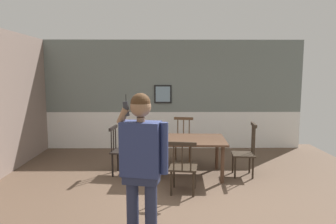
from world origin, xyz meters
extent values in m
plane|color=brown|center=(0.00, 0.00, 0.00)|extent=(7.73, 7.73, 0.00)
cube|color=slate|center=(0.00, 3.51, 1.90)|extent=(6.75, 0.12, 1.87)
cube|color=white|center=(0.00, 3.52, 0.49)|extent=(6.75, 0.14, 0.97)
cube|color=white|center=(0.00, 3.49, 0.97)|extent=(6.75, 0.05, 0.06)
cube|color=black|center=(-0.26, 3.44, 1.45)|extent=(0.45, 0.03, 0.48)
cube|color=#7B98AB|center=(-0.26, 3.42, 1.45)|extent=(0.37, 0.01, 0.40)
cube|color=#4C3323|center=(0.14, 1.29, 0.71)|extent=(1.68, 1.12, 0.04)
cylinder|color=#4C3323|center=(-0.59, 0.91, 0.34)|extent=(0.07, 0.07, 0.69)
cylinder|color=#4C3323|center=(0.84, 0.84, 0.34)|extent=(0.07, 0.07, 0.69)
cylinder|color=#4C3323|center=(-0.55, 1.75, 0.34)|extent=(0.07, 0.07, 0.69)
cylinder|color=#4C3323|center=(0.88, 1.68, 0.34)|extent=(0.07, 0.07, 0.69)
cube|color=#513823|center=(0.19, 2.16, 0.46)|extent=(0.50, 0.50, 0.03)
cube|color=#513823|center=(0.22, 2.36, 0.96)|extent=(0.44, 0.11, 0.06)
cylinder|color=#513823|center=(0.35, 2.34, 0.73)|extent=(0.02, 0.02, 0.52)
cylinder|color=#513823|center=(0.22, 2.36, 0.73)|extent=(0.02, 0.02, 0.52)
cylinder|color=#513823|center=(0.09, 2.38, 0.73)|extent=(0.02, 0.02, 0.52)
cylinder|color=#513823|center=(0.33, 1.96, 0.22)|extent=(0.04, 0.04, 0.44)
cylinder|color=#513823|center=(-0.02, 2.02, 0.22)|extent=(0.04, 0.04, 0.44)
cylinder|color=#513823|center=(0.39, 2.31, 0.22)|extent=(0.04, 0.04, 0.44)
cylinder|color=#513823|center=(0.04, 2.37, 0.22)|extent=(0.04, 0.04, 0.44)
cube|color=#2D2319|center=(0.10, 0.42, 0.43)|extent=(0.52, 0.52, 0.03)
cube|color=#2D2319|center=(0.07, 0.22, 0.88)|extent=(0.45, 0.11, 0.06)
cylinder|color=#2D2319|center=(-0.06, 0.24, 0.68)|extent=(0.02, 0.02, 0.46)
cylinder|color=#2D2319|center=(0.07, 0.22, 0.68)|extent=(0.02, 0.02, 0.46)
cylinder|color=#2D2319|center=(0.21, 0.20, 0.68)|extent=(0.02, 0.02, 0.46)
cylinder|color=#2D2319|center=(-0.05, 0.63, 0.21)|extent=(0.04, 0.04, 0.41)
cylinder|color=#2D2319|center=(0.31, 0.58, 0.21)|extent=(0.04, 0.04, 0.41)
cylinder|color=#2D2319|center=(-0.10, 0.27, 0.21)|extent=(0.04, 0.04, 0.41)
cylinder|color=#2D2319|center=(0.25, 0.22, 0.21)|extent=(0.04, 0.04, 0.41)
cube|color=black|center=(-1.02, 1.35, 0.46)|extent=(0.50, 0.50, 0.03)
cube|color=black|center=(-1.22, 1.38, 0.93)|extent=(0.10, 0.44, 0.06)
cylinder|color=black|center=(-1.20, 1.51, 0.72)|extent=(0.02, 0.02, 0.48)
cylinder|color=black|center=(-1.22, 1.38, 0.72)|extent=(0.02, 0.02, 0.48)
cylinder|color=black|center=(-1.24, 1.25, 0.72)|extent=(0.02, 0.02, 0.48)
cylinder|color=black|center=(-0.82, 1.50, 0.22)|extent=(0.04, 0.04, 0.45)
cylinder|color=black|center=(-0.87, 1.15, 0.22)|extent=(0.04, 0.04, 0.45)
cylinder|color=black|center=(-1.17, 1.55, 0.22)|extent=(0.04, 0.04, 0.45)
cylinder|color=black|center=(-1.22, 1.20, 0.22)|extent=(0.04, 0.04, 0.45)
cube|color=#2D2319|center=(1.31, 1.24, 0.43)|extent=(0.45, 0.45, 0.03)
cube|color=#2D2319|center=(1.49, 1.22, 1.01)|extent=(0.08, 0.42, 0.06)
cylinder|color=#2D2319|center=(1.48, 1.10, 0.74)|extent=(0.02, 0.02, 0.60)
cylinder|color=#2D2319|center=(1.49, 1.22, 0.74)|extent=(0.02, 0.02, 0.60)
cylinder|color=#2D2319|center=(1.50, 1.34, 0.74)|extent=(0.02, 0.02, 0.60)
cylinder|color=#2D2319|center=(1.13, 1.09, 0.21)|extent=(0.04, 0.04, 0.41)
cylinder|color=#2D2319|center=(1.16, 1.42, 0.21)|extent=(0.04, 0.04, 0.41)
cylinder|color=#2D2319|center=(1.46, 1.06, 0.21)|extent=(0.04, 0.04, 0.41)
cylinder|color=#2D2319|center=(1.49, 1.39, 0.21)|extent=(0.04, 0.04, 0.41)
cylinder|color=#282E49|center=(-0.36, -1.22, 0.43)|extent=(0.14, 0.14, 0.86)
cylinder|color=#282E49|center=(-0.58, -1.17, 0.43)|extent=(0.14, 0.14, 0.86)
cube|color=#282E49|center=(-0.47, -1.19, 0.83)|extent=(0.43, 0.29, 0.12)
cube|color=navy|center=(-0.47, -1.19, 1.16)|extent=(0.47, 0.32, 0.61)
cylinder|color=navy|center=(-0.21, -1.25, 1.17)|extent=(0.09, 0.09, 0.58)
cylinder|color=#936B4C|center=(-0.67, -1.17, 1.52)|extent=(0.18, 0.15, 0.20)
cylinder|color=#936B4C|center=(-0.47, -1.19, 1.49)|extent=(0.09, 0.09, 0.05)
sphere|color=#936B4C|center=(-0.47, -1.19, 1.63)|extent=(0.23, 0.23, 0.23)
sphere|color=#472D19|center=(-0.47, -1.19, 1.67)|extent=(0.22, 0.22, 0.22)
cube|color=#2D2D33|center=(-0.63, -1.19, 1.60)|extent=(0.07, 0.05, 0.16)
cylinder|color=black|center=(-0.63, -1.19, 1.72)|extent=(0.01, 0.01, 0.08)
camera|label=1|loc=(-0.20, -4.51, 1.99)|focal=32.64mm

